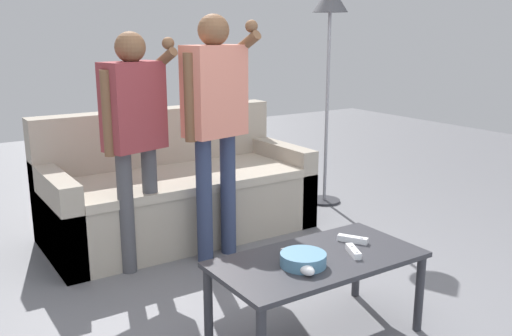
{
  "coord_description": "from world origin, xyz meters",
  "views": [
    {
      "loc": [
        -1.55,
        -2.09,
        1.48
      ],
      "look_at": [
        0.09,
        0.42,
        0.74
      ],
      "focal_mm": 39.03,
      "sensor_mm": 36.0,
      "label": 1
    }
  ],
  "objects_px": {
    "couch": "(176,193)",
    "game_remote_wand_near": "(353,239)",
    "game_remote_nunchuk": "(307,270)",
    "game_remote_wand_far": "(292,257)",
    "coffee_table": "(317,267)",
    "player_center": "(215,109)",
    "floor_lamp": "(330,21)",
    "snack_bowl": "(303,259)",
    "player_left": "(135,124)",
    "game_remote_wand_spare": "(353,251)"
  },
  "relations": [
    {
      "from": "couch",
      "to": "game_remote_wand_near",
      "type": "distance_m",
      "value": 1.7
    },
    {
      "from": "game_remote_nunchuk",
      "to": "game_remote_wand_far",
      "type": "bearing_deg",
      "value": 75.28
    },
    {
      "from": "couch",
      "to": "coffee_table",
      "type": "distance_m",
      "value": 1.74
    },
    {
      "from": "couch",
      "to": "player_center",
      "type": "relative_size",
      "value": 1.2
    },
    {
      "from": "couch",
      "to": "floor_lamp",
      "type": "height_order",
      "value": "floor_lamp"
    },
    {
      "from": "player_center",
      "to": "snack_bowl",
      "type": "bearing_deg",
      "value": -100.1
    },
    {
      "from": "snack_bowl",
      "to": "coffee_table",
      "type": "bearing_deg",
      "value": 17.96
    },
    {
      "from": "player_left",
      "to": "game_remote_wand_far",
      "type": "relative_size",
      "value": 9.02
    },
    {
      "from": "game_remote_nunchuk",
      "to": "player_left",
      "type": "height_order",
      "value": "player_left"
    },
    {
      "from": "couch",
      "to": "snack_bowl",
      "type": "height_order",
      "value": "couch"
    },
    {
      "from": "player_left",
      "to": "game_remote_wand_near",
      "type": "distance_m",
      "value": 1.48
    },
    {
      "from": "couch",
      "to": "coffee_table",
      "type": "xyz_separation_m",
      "value": [
        -0.07,
        -1.73,
        0.07
      ]
    },
    {
      "from": "game_remote_wand_spare",
      "to": "snack_bowl",
      "type": "bearing_deg",
      "value": 174.54
    },
    {
      "from": "snack_bowl",
      "to": "floor_lamp",
      "type": "height_order",
      "value": "floor_lamp"
    },
    {
      "from": "game_remote_wand_far",
      "to": "floor_lamp",
      "type": "bearing_deg",
      "value": 45.98
    },
    {
      "from": "couch",
      "to": "game_remote_wand_near",
      "type": "bearing_deg",
      "value": -83.07
    },
    {
      "from": "snack_bowl",
      "to": "player_left",
      "type": "height_order",
      "value": "player_left"
    },
    {
      "from": "snack_bowl",
      "to": "game_remote_wand_far",
      "type": "xyz_separation_m",
      "value": [
        -0.0,
        0.08,
        -0.01
      ]
    },
    {
      "from": "game_remote_wand_far",
      "to": "game_remote_nunchuk",
      "type": "bearing_deg",
      "value": -104.72
    },
    {
      "from": "coffee_table",
      "to": "floor_lamp",
      "type": "relative_size",
      "value": 0.55
    },
    {
      "from": "floor_lamp",
      "to": "game_remote_wand_spare",
      "type": "xyz_separation_m",
      "value": [
        -1.33,
        -1.78,
        -1.12
      ]
    },
    {
      "from": "game_remote_nunchuk",
      "to": "floor_lamp",
      "type": "height_order",
      "value": "floor_lamp"
    },
    {
      "from": "coffee_table",
      "to": "game_remote_wand_near",
      "type": "height_order",
      "value": "game_remote_wand_near"
    },
    {
      "from": "player_center",
      "to": "game_remote_wand_near",
      "type": "bearing_deg",
      "value": -80.73
    },
    {
      "from": "coffee_table",
      "to": "player_center",
      "type": "relative_size",
      "value": 0.64
    },
    {
      "from": "floor_lamp",
      "to": "game_remote_wand_far",
      "type": "relative_size",
      "value": 11.27
    },
    {
      "from": "game_remote_wand_near",
      "to": "game_remote_wand_spare",
      "type": "bearing_deg",
      "value": -131.53
    },
    {
      "from": "couch",
      "to": "player_left",
      "type": "bearing_deg",
      "value": -135.88
    },
    {
      "from": "player_left",
      "to": "game_remote_wand_spare",
      "type": "height_order",
      "value": "player_left"
    },
    {
      "from": "player_center",
      "to": "game_remote_wand_spare",
      "type": "height_order",
      "value": "player_center"
    },
    {
      "from": "game_remote_wand_near",
      "to": "player_center",
      "type": "bearing_deg",
      "value": 99.27
    },
    {
      "from": "game_remote_nunchuk",
      "to": "game_remote_wand_spare",
      "type": "xyz_separation_m",
      "value": [
        0.34,
        0.06,
        -0.01
      ]
    },
    {
      "from": "couch",
      "to": "game_remote_nunchuk",
      "type": "bearing_deg",
      "value": -97.32
    },
    {
      "from": "snack_bowl",
      "to": "game_remote_wand_near",
      "type": "bearing_deg",
      "value": 13.42
    },
    {
      "from": "coffee_table",
      "to": "game_remote_nunchuk",
      "type": "height_order",
      "value": "game_remote_nunchuk"
    },
    {
      "from": "game_remote_nunchuk",
      "to": "game_remote_wand_far",
      "type": "height_order",
      "value": "game_remote_nunchuk"
    },
    {
      "from": "player_left",
      "to": "snack_bowl",
      "type": "bearing_deg",
      "value": -78.03
    },
    {
      "from": "player_center",
      "to": "game_remote_nunchuk",
      "type": "bearing_deg",
      "value": -101.53
    },
    {
      "from": "player_center",
      "to": "player_left",
      "type": "bearing_deg",
      "value": 166.44
    },
    {
      "from": "couch",
      "to": "game_remote_wand_far",
      "type": "bearing_deg",
      "value": -96.54
    },
    {
      "from": "game_remote_wand_spare",
      "to": "player_center",
      "type": "bearing_deg",
      "value": 93.4
    },
    {
      "from": "game_remote_nunchuk",
      "to": "game_remote_wand_near",
      "type": "distance_m",
      "value": 0.48
    },
    {
      "from": "game_remote_nunchuk",
      "to": "game_remote_wand_near",
      "type": "relative_size",
      "value": 0.58
    },
    {
      "from": "game_remote_wand_far",
      "to": "player_left",
      "type": "bearing_deg",
      "value": 102.58
    },
    {
      "from": "floor_lamp",
      "to": "player_center",
      "type": "relative_size",
      "value": 1.17
    },
    {
      "from": "game_remote_wand_near",
      "to": "game_remote_wand_spare",
      "type": "height_order",
      "value": "same"
    },
    {
      "from": "couch",
      "to": "snack_bowl",
      "type": "xyz_separation_m",
      "value": [
        -0.19,
        -1.77,
        0.15
      ]
    },
    {
      "from": "game_remote_wand_spare",
      "to": "couch",
      "type": "bearing_deg",
      "value": 93.07
    },
    {
      "from": "couch",
      "to": "snack_bowl",
      "type": "distance_m",
      "value": 1.79
    },
    {
      "from": "snack_bowl",
      "to": "floor_lamp",
      "type": "distance_m",
      "value": 2.63
    }
  ]
}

